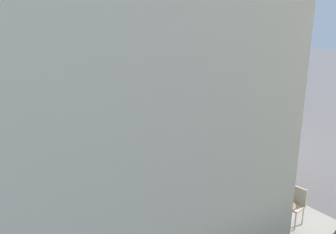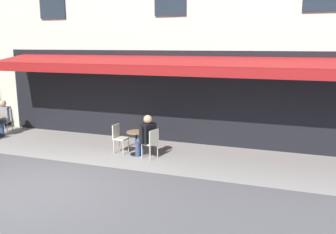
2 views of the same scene
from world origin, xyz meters
TOP-DOWN VIEW (x-y plane):
  - ground_plane at (0.00, 0.00)m, footprint 70.00×70.00m
  - sidewalk_cafe_terrace at (-3.25, -3.40)m, footprint 20.50×3.20m
  - cafe_table_near_entrance at (-1.19, -3.12)m, footprint 0.60×0.60m
  - cafe_chair_cream_corner_left at (-1.78, -2.91)m, footprint 0.51×0.51m
  - cafe_chair_cream_under_awning at (-0.56, -3.16)m, footprint 0.42×0.42m
  - cafe_chair_cream_facing_street at (4.75, -4.01)m, footprint 0.47×0.47m
  - seated_patron_in_black at (-1.58, -2.98)m, footprint 0.64×0.66m
  - seated_companion_in_grey at (4.71, -3.79)m, footprint 0.67×0.61m

SIDE VIEW (x-z plane):
  - ground_plane at x=0.00m, z-range 0.00..0.00m
  - sidewalk_cafe_terrace at x=-3.25m, z-range 0.00..0.01m
  - cafe_table_near_entrance at x=-1.19m, z-range 0.12..0.87m
  - cafe_chair_cream_corner_left at x=-1.78m, z-range 0.09..1.00m
  - cafe_chair_cream_under_awning at x=-0.56m, z-range 0.09..1.00m
  - cafe_chair_cream_facing_street at x=4.75m, z-range 0.09..1.00m
  - seated_companion_in_grey at x=4.71m, z-range 0.04..1.37m
  - seated_patron_in_black at x=-1.58m, z-range 0.04..1.38m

